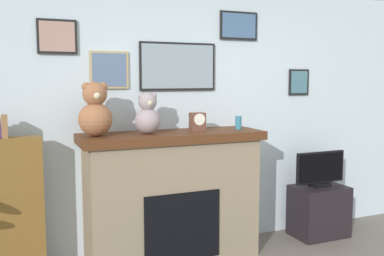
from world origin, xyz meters
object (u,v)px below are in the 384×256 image
teddy_bear_tan (148,115)px  fireplace (172,196)px  candle_jar (238,123)px  television (320,170)px  bookshelf (12,208)px  mantel_clock (197,122)px  tv_stand (319,211)px  teddy_bear_brown (95,112)px

teddy_bear_tan → fireplace: bearing=4.4°
fireplace → candle_jar: candle_jar is taller
fireplace → television: 1.67m
bookshelf → mantel_clock: bearing=-2.8°
tv_stand → teddy_bear_brown: 2.62m
tv_stand → bookshelf: bearing=178.1°
teddy_bear_brown → teddy_bear_tan: (0.46, 0.00, -0.04)m
fireplace → television: bearing=-1.4°
tv_stand → candle_jar: bearing=178.7°
bookshelf → candle_jar: size_ratio=10.93×
teddy_bear_tan → tv_stand: bearing=-0.7°
tv_stand → television: (0.00, -0.00, 0.45)m
mantel_clock → candle_jar: bearing=0.2°
mantel_clock → fireplace: bearing=175.5°
fireplace → tv_stand: size_ratio=2.98×
fireplace → tv_stand: bearing=-1.4°
bookshelf → teddy_bear_tan: size_ratio=3.82×
fireplace → bookshelf: bearing=177.5°
television → mantel_clock: mantel_clock is taller
teddy_bear_brown → tv_stand: bearing=-0.5°
fireplace → teddy_bear_tan: teddy_bear_tan is taller
fireplace → mantel_clock: mantel_clock is taller
candle_jar → mantel_clock: mantel_clock is taller
teddy_bear_tan → teddy_bear_brown: bearing=-180.0°
fireplace → mantel_clock: 0.73m
bookshelf → candle_jar: bearing=-2.2°
candle_jar → television: bearing=-1.4°
television → candle_jar: 1.13m
bookshelf → mantel_clock: (1.62, -0.08, 0.65)m
television → candle_jar: size_ratio=4.67×
mantel_clock → teddy_bear_tan: size_ratio=0.47×
tv_stand → candle_jar: candle_jar is taller
tv_stand → teddy_bear_brown: size_ratio=1.23×
candle_jar → teddy_bear_tan: 0.92m
bookshelf → candle_jar: bookshelf is taller
candle_jar → teddy_bear_brown: (-1.38, -0.00, 0.14)m
television → mantel_clock: bearing=179.1°
tv_stand → teddy_bear_tan: bearing=179.3°
bookshelf → mantel_clock: 1.75m
bookshelf → teddy_bear_brown: teddy_bear_brown is taller
mantel_clock → bookshelf: bearing=177.2°
television → mantel_clock: 1.53m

